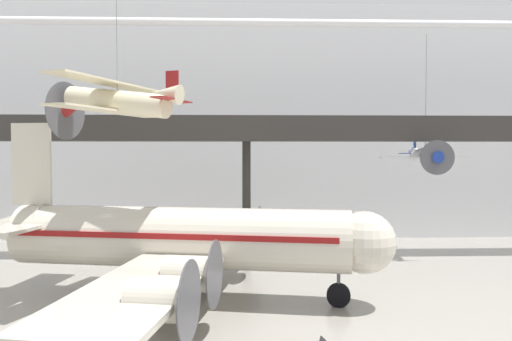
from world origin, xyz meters
TOP-DOWN VIEW (x-y plane):
  - hangar_back_wall at (0.00, 33.38)m, footprint 140.00×3.00m
  - mezzanine_walkway at (0.00, 23.87)m, footprint 110.00×3.20m
  - ceiling_truss_beam at (0.00, 22.50)m, footprint 120.00×0.60m
  - airliner_silver_main at (-4.13, 11.89)m, footprint 24.70×28.46m
  - suspended_plane_cream_biplane at (-7.44, 11.67)m, footprint 8.06×9.39m
  - suspended_plane_white_twin at (14.61, 23.70)m, footprint 7.50×6.14m

SIDE VIEW (x-z plane):
  - airliner_silver_main at x=-4.13m, z-range -1.54..8.66m
  - suspended_plane_white_twin at x=14.61m, z-range 2.68..13.97m
  - mezzanine_walkway at x=0.00m, z-range 3.96..15.31m
  - suspended_plane_cream_biplane at x=-7.44m, z-range 6.85..15.82m
  - hangar_back_wall at x=0.00m, z-range 0.00..22.82m
  - ceiling_truss_beam at x=0.00m, z-range 18.23..18.83m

